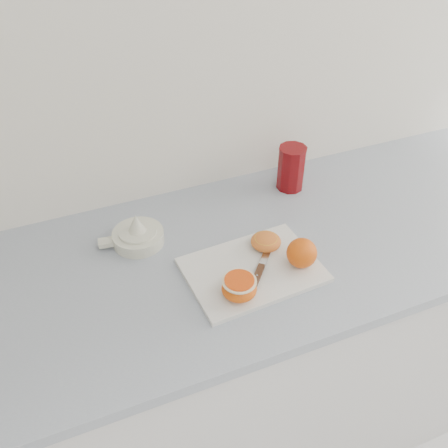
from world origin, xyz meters
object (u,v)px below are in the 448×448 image
object	(u,v)px
cutting_board	(253,270)
red_tumbler	(291,169)
citrus_juicer	(137,235)
counter	(241,355)
half_orange	(239,288)

from	to	relation	value
cutting_board	red_tumbler	xyz separation A→B (m)	(0.25, 0.28, 0.05)
citrus_juicer	counter	bearing A→B (deg)	-26.61
half_orange	counter	bearing A→B (deg)	61.78
half_orange	citrus_juicer	bearing A→B (deg)	120.30
red_tumbler	citrus_juicer	bearing A→B (deg)	-171.42
cutting_board	half_orange	distance (m)	0.10
cutting_board	red_tumbler	distance (m)	0.38
counter	cutting_board	size ratio (longest dim) A/B	7.79
counter	cutting_board	world-z (taller)	cutting_board
counter	citrus_juicer	xyz separation A→B (m)	(-0.24, 0.12, 0.47)
half_orange	red_tumbler	bearing A→B (deg)	47.83
cutting_board	half_orange	xyz separation A→B (m)	(-0.06, -0.07, 0.03)
cutting_board	red_tumbler	bearing A→B (deg)	48.38
cutting_board	citrus_juicer	world-z (taller)	citrus_juicer
red_tumbler	cutting_board	bearing A→B (deg)	-131.62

